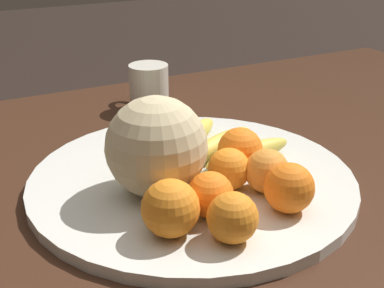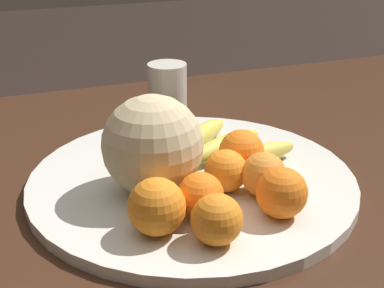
% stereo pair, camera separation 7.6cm
% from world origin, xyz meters
% --- Properties ---
extents(kitchen_table, '(1.63, 1.03, 0.73)m').
position_xyz_m(kitchen_table, '(0.00, 0.00, 0.65)').
color(kitchen_table, '#3D2316').
rests_on(kitchen_table, ground_plane).
extents(fruit_bowl, '(0.47, 0.47, 0.02)m').
position_xyz_m(fruit_bowl, '(-0.03, -0.01, 0.74)').
color(fruit_bowl, silver).
rests_on(fruit_bowl, kitchen_table).
extents(melon, '(0.14, 0.14, 0.14)m').
position_xyz_m(melon, '(-0.09, -0.03, 0.82)').
color(melon, beige).
rests_on(melon, fruit_bowl).
extents(banana_bunch, '(0.23, 0.24, 0.03)m').
position_xyz_m(banana_bunch, '(0.02, 0.06, 0.77)').
color(banana_bunch, '#473819').
rests_on(banana_bunch, fruit_bowl).
extents(orange_front_left, '(0.06, 0.06, 0.06)m').
position_xyz_m(orange_front_left, '(-0.00, -0.06, 0.78)').
color(orange_front_left, orange).
rests_on(orange_front_left, fruit_bowl).
extents(orange_front_right, '(0.06, 0.06, 0.06)m').
position_xyz_m(orange_front_right, '(0.04, -0.09, 0.78)').
color(orange_front_right, orange).
rests_on(orange_front_right, fruit_bowl).
extents(orange_mid_center, '(0.06, 0.06, 0.06)m').
position_xyz_m(orange_mid_center, '(-0.06, -0.17, 0.78)').
color(orange_mid_center, orange).
rests_on(orange_mid_center, fruit_bowl).
extents(orange_back_left, '(0.06, 0.06, 0.06)m').
position_xyz_m(orange_back_left, '(-0.06, -0.11, 0.78)').
color(orange_back_left, orange).
rests_on(orange_back_left, fruit_bowl).
extents(orange_back_right, '(0.07, 0.07, 0.07)m').
position_xyz_m(orange_back_right, '(0.04, -0.02, 0.78)').
color(orange_back_right, orange).
rests_on(orange_back_right, fruit_bowl).
extents(orange_top_small, '(0.07, 0.07, 0.07)m').
position_xyz_m(orange_top_small, '(-0.12, -0.13, 0.78)').
color(orange_top_small, orange).
rests_on(orange_top_small, fruit_bowl).
extents(orange_side_extra, '(0.07, 0.07, 0.07)m').
position_xyz_m(orange_side_extra, '(0.04, -0.15, 0.78)').
color(orange_side_extra, orange).
rests_on(orange_side_extra, fruit_bowl).
extents(produce_tag, '(0.09, 0.06, 0.00)m').
position_xyz_m(produce_tag, '(-0.06, -0.08, 0.75)').
color(produce_tag, white).
rests_on(produce_tag, fruit_bowl).
extents(ceramic_mug, '(0.08, 0.11, 0.09)m').
position_xyz_m(ceramic_mug, '(0.05, 0.33, 0.78)').
color(ceramic_mug, beige).
rests_on(ceramic_mug, kitchen_table).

